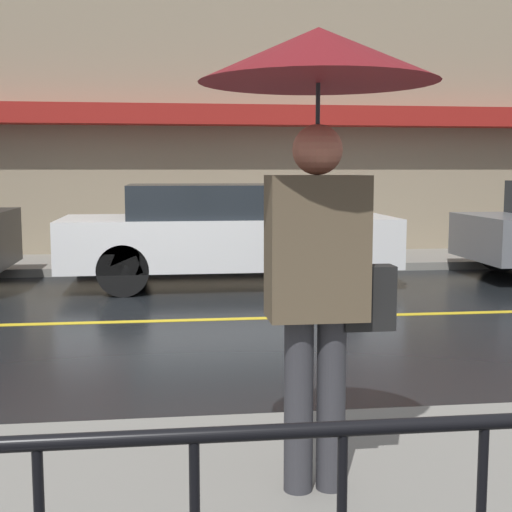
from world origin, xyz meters
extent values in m
plane|color=black|center=(0.00, 0.00, 0.00)|extent=(80.00, 80.00, 0.00)
cube|color=gray|center=(0.00, 4.41, 0.06)|extent=(28.00, 1.96, 0.13)
cube|color=gold|center=(0.00, 0.00, 0.00)|extent=(25.20, 0.12, 0.01)
cube|color=gray|center=(0.00, 5.54, 3.35)|extent=(28.00, 0.30, 6.71)
cube|color=maroon|center=(0.00, 5.11, 2.60)|extent=(16.80, 0.55, 0.35)
cylinder|color=black|center=(0.00, -6.19, 1.06)|extent=(12.00, 0.04, 0.04)
cylinder|color=#333338|center=(0.72, -4.51, 0.54)|extent=(0.14, 0.14, 0.83)
cylinder|color=#333338|center=(0.87, -4.51, 0.54)|extent=(0.14, 0.14, 0.83)
cube|color=brown|center=(0.79, -4.51, 1.29)|extent=(0.45, 0.27, 0.66)
sphere|color=#CB765A|center=(0.79, -4.51, 1.73)|extent=(0.23, 0.23, 0.23)
cylinder|color=#262628|center=(0.79, -4.51, 1.65)|extent=(0.02, 0.02, 0.74)
cone|color=maroon|center=(0.79, -4.51, 2.14)|extent=(1.07, 1.07, 0.24)
cube|color=black|center=(1.04, -4.51, 1.05)|extent=(0.24, 0.12, 0.30)
cube|color=silver|center=(0.99, 2.37, 0.63)|extent=(4.66, 1.73, 0.69)
cube|color=#1E2328|center=(0.81, 2.37, 1.20)|extent=(2.42, 1.59, 0.46)
cylinder|color=black|center=(2.43, 3.13, 0.34)|extent=(0.68, 0.22, 0.68)
cylinder|color=black|center=(2.43, 1.62, 0.34)|extent=(0.68, 0.22, 0.68)
cylinder|color=black|center=(-0.45, 3.13, 0.34)|extent=(0.68, 0.22, 0.68)
cylinder|color=black|center=(-0.45, 1.62, 0.34)|extent=(0.68, 0.22, 0.68)
cylinder|color=black|center=(5.49, 3.19, 0.35)|extent=(0.69, 0.22, 0.69)
camera|label=1|loc=(0.11, -7.69, 1.64)|focal=50.00mm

